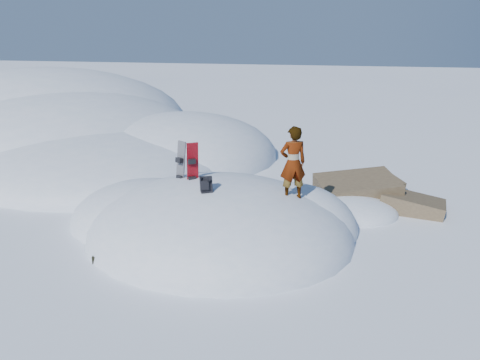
% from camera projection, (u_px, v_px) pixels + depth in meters
% --- Properties ---
extents(ground, '(120.00, 120.00, 0.00)m').
position_uv_depth(ground, '(219.00, 236.00, 12.31)').
color(ground, white).
rests_on(ground, ground).
extents(snow_mound, '(8.00, 6.00, 3.00)m').
position_uv_depth(snow_mound, '(215.00, 231.00, 12.56)').
color(snow_mound, silver).
rests_on(snow_mound, ground).
extents(snow_ridge, '(21.50, 18.50, 6.40)m').
position_uv_depth(snow_ridge, '(66.00, 137.00, 23.51)').
color(snow_ridge, silver).
rests_on(snow_ridge, ground).
extents(rock_outcrop, '(4.68, 4.41, 1.68)m').
position_uv_depth(rock_outcrop, '(360.00, 205.00, 14.38)').
color(rock_outcrop, brown).
rests_on(rock_outcrop, ground).
extents(snowboard_red, '(0.32, 0.30, 1.62)m').
position_uv_depth(snowboard_red, '(193.00, 172.00, 12.15)').
color(snowboard_red, red).
rests_on(snowboard_red, snow_mound).
extents(snowboard_dark, '(0.38, 0.35, 1.62)m').
position_uv_depth(snowboard_dark, '(180.00, 171.00, 12.48)').
color(snowboard_dark, black).
rests_on(snowboard_dark, snow_mound).
extents(backpack, '(0.38, 0.43, 0.47)m').
position_uv_depth(backpack, '(206.00, 185.00, 11.22)').
color(backpack, black).
rests_on(backpack, snow_mound).
extents(gear_pile, '(0.87, 0.66, 0.23)m').
position_uv_depth(gear_pile, '(111.00, 256.00, 10.99)').
color(gear_pile, black).
rests_on(gear_pile, ground).
extents(person, '(0.78, 0.67, 1.82)m').
position_uv_depth(person, '(293.00, 163.00, 11.31)').
color(person, slate).
rests_on(person, snow_mound).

